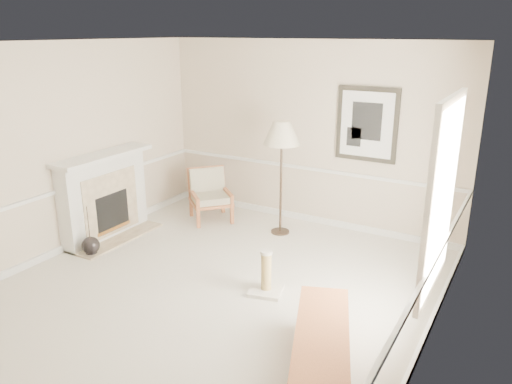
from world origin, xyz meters
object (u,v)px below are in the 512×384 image
floor_vase (91,246)px  scratching_post (266,279)px  floor_lamp (282,136)px  armchair (209,192)px  bench (321,346)px

floor_vase → scratching_post: (2.64, 0.31, 0.04)m
floor_lamp → armchair: bearing=-179.2°
floor_vase → armchair: (0.61, 2.04, 0.32)m
armchair → floor_lamp: floor_lamp is taller
floor_vase → floor_lamp: floor_lamp is taller
armchair → floor_lamp: bearing=-47.9°
armchair → bench: (3.20, -2.81, -0.15)m
armchair → bench: size_ratio=0.55×
armchair → floor_lamp: size_ratio=0.53×
floor_lamp → scratching_post: 2.33m
bench → floor_vase: bearing=168.6°
bench → scratching_post: bearing=137.3°
scratching_post → floor_vase: bearing=-173.4°
floor_lamp → scratching_post: size_ratio=3.21×
floor_vase → scratching_post: bearing=6.6°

